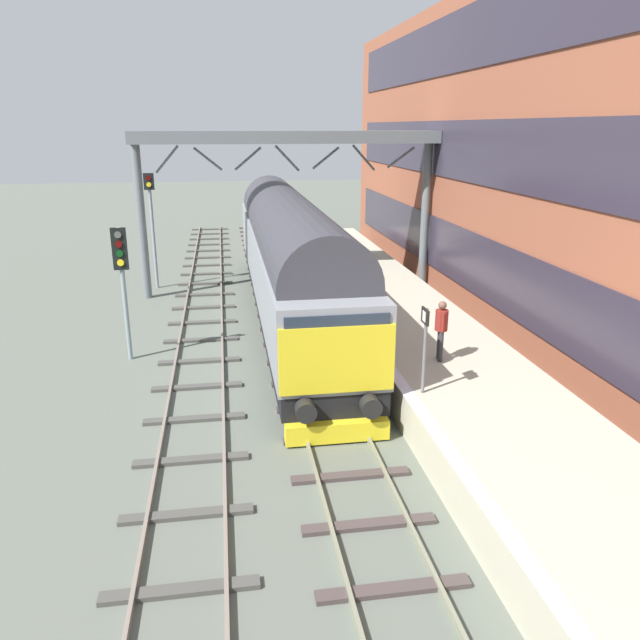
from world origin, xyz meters
TOP-DOWN VIEW (x-y plane):
  - ground_plane at (0.00, 0.00)m, footprint 140.00×140.00m
  - track_main at (0.00, 0.00)m, footprint 2.50×60.00m
  - track_adjacent_west at (-3.32, -0.00)m, footprint 2.50×60.00m
  - station_platform at (3.60, 0.00)m, footprint 4.00×44.00m
  - station_building at (8.80, 4.25)m, footprint 4.12×42.16m
  - diesel_locomotive at (0.00, 7.28)m, footprint 2.74×20.10m
  - signal_post_mid at (-5.47, 3.64)m, footprint 0.44×0.22m
  - signal_post_far at (-5.47, 12.73)m, footprint 0.44×0.22m
  - platform_number_sign at (2.08, -2.38)m, footprint 0.10×0.44m
  - waiting_passenger at (3.21, -0.42)m, footprint 0.39×0.50m
  - overhead_footbridge at (0.39, 11.08)m, footprint 12.62×2.00m

SIDE VIEW (x-z plane):
  - ground_plane at x=0.00m, z-range 0.00..0.00m
  - track_main at x=0.00m, z-range -0.02..0.13m
  - track_adjacent_west at x=-3.32m, z-range -0.02..0.13m
  - station_platform at x=3.60m, z-range 0.00..1.01m
  - waiting_passenger at x=3.21m, z-range 1.17..2.81m
  - platform_number_sign at x=2.08m, z-range 1.34..3.40m
  - diesel_locomotive at x=0.00m, z-range 0.15..4.83m
  - signal_post_mid at x=-5.47m, z-range 0.65..4.81m
  - signal_post_far at x=-5.47m, z-range 0.58..5.69m
  - station_building at x=8.80m, z-range 0.00..11.89m
  - overhead_footbridge at x=0.39m, z-range 2.78..9.63m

